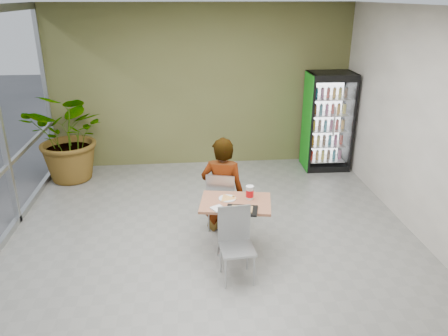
{
  "coord_description": "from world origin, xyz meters",
  "views": [
    {
      "loc": [
        -0.35,
        -5.17,
        3.34
      ],
      "look_at": [
        0.19,
        0.64,
        1.0
      ],
      "focal_mm": 35.0,
      "sensor_mm": 36.0,
      "label": 1
    }
  ],
  "objects_px": {
    "dining_table": "(235,216)",
    "seated_woman": "(223,194)",
    "chair_near": "(236,237)",
    "soda_cup": "(250,193)",
    "cafeteria_tray": "(242,210)",
    "beverage_fridge": "(328,121)",
    "chair_far": "(221,197)",
    "potted_plant": "(71,136)"
  },
  "relations": [
    {
      "from": "chair_far",
      "to": "potted_plant",
      "type": "xyz_separation_m",
      "value": [
        -2.61,
        2.22,
        0.32
      ]
    },
    {
      "from": "seated_woman",
      "to": "dining_table",
      "type": "bearing_deg",
      "value": 115.24
    },
    {
      "from": "chair_near",
      "to": "potted_plant",
      "type": "relative_size",
      "value": 0.53
    },
    {
      "from": "seated_woman",
      "to": "potted_plant",
      "type": "distance_m",
      "value": 3.43
    },
    {
      "from": "chair_near",
      "to": "cafeteria_tray",
      "type": "xyz_separation_m",
      "value": [
        0.11,
        0.29,
        0.22
      ]
    },
    {
      "from": "cafeteria_tray",
      "to": "beverage_fridge",
      "type": "relative_size",
      "value": 0.21
    },
    {
      "from": "potted_plant",
      "to": "dining_table",
      "type": "bearing_deg",
      "value": -45.43
    },
    {
      "from": "dining_table",
      "to": "potted_plant",
      "type": "xyz_separation_m",
      "value": [
        -2.75,
        2.8,
        0.33
      ]
    },
    {
      "from": "chair_far",
      "to": "cafeteria_tray",
      "type": "xyz_separation_m",
      "value": [
        0.19,
        -0.85,
        0.21
      ]
    },
    {
      "from": "beverage_fridge",
      "to": "chair_far",
      "type": "bearing_deg",
      "value": -132.97
    },
    {
      "from": "chair_far",
      "to": "beverage_fridge",
      "type": "relative_size",
      "value": 0.48
    },
    {
      "from": "chair_near",
      "to": "beverage_fridge",
      "type": "height_order",
      "value": "beverage_fridge"
    },
    {
      "from": "cafeteria_tray",
      "to": "potted_plant",
      "type": "height_order",
      "value": "potted_plant"
    },
    {
      "from": "soda_cup",
      "to": "cafeteria_tray",
      "type": "distance_m",
      "value": 0.38
    },
    {
      "from": "cafeteria_tray",
      "to": "chair_near",
      "type": "bearing_deg",
      "value": -111.29
    },
    {
      "from": "chair_near",
      "to": "seated_woman",
      "type": "bearing_deg",
      "value": 87.57
    },
    {
      "from": "seated_woman",
      "to": "chair_near",
      "type": "bearing_deg",
      "value": 106.88
    },
    {
      "from": "dining_table",
      "to": "chair_near",
      "type": "bearing_deg",
      "value": -96.67
    },
    {
      "from": "seated_woman",
      "to": "chair_far",
      "type": "bearing_deg",
      "value": 76.05
    },
    {
      "from": "chair_near",
      "to": "beverage_fridge",
      "type": "distance_m",
      "value": 4.22
    },
    {
      "from": "soda_cup",
      "to": "potted_plant",
      "type": "bearing_deg",
      "value": 137.25
    },
    {
      "from": "chair_near",
      "to": "seated_woman",
      "type": "xyz_separation_m",
      "value": [
        -0.05,
        1.18,
        0.04
      ]
    },
    {
      "from": "chair_near",
      "to": "potted_plant",
      "type": "height_order",
      "value": "potted_plant"
    },
    {
      "from": "dining_table",
      "to": "potted_plant",
      "type": "bearing_deg",
      "value": 134.57
    },
    {
      "from": "seated_woman",
      "to": "soda_cup",
      "type": "height_order",
      "value": "seated_woman"
    },
    {
      "from": "chair_near",
      "to": "potted_plant",
      "type": "bearing_deg",
      "value": 123.66
    },
    {
      "from": "chair_near",
      "to": "soda_cup",
      "type": "relative_size",
      "value": 4.87
    },
    {
      "from": "chair_near",
      "to": "beverage_fridge",
      "type": "relative_size",
      "value": 0.48
    },
    {
      "from": "dining_table",
      "to": "seated_woman",
      "type": "relative_size",
      "value": 0.59
    },
    {
      "from": "dining_table",
      "to": "soda_cup",
      "type": "bearing_deg",
      "value": 18.58
    },
    {
      "from": "chair_far",
      "to": "soda_cup",
      "type": "distance_m",
      "value": 0.68
    },
    {
      "from": "dining_table",
      "to": "seated_woman",
      "type": "xyz_separation_m",
      "value": [
        -0.12,
        0.62,
        0.04
      ]
    },
    {
      "from": "cafeteria_tray",
      "to": "beverage_fridge",
      "type": "xyz_separation_m",
      "value": [
        2.15,
        3.25,
        0.21
      ]
    },
    {
      "from": "soda_cup",
      "to": "potted_plant",
      "type": "xyz_separation_m",
      "value": [
        -2.95,
        2.73,
        0.03
      ]
    },
    {
      "from": "soda_cup",
      "to": "potted_plant",
      "type": "distance_m",
      "value": 4.02
    },
    {
      "from": "dining_table",
      "to": "soda_cup",
      "type": "relative_size",
      "value": 5.43
    },
    {
      "from": "seated_woman",
      "to": "potted_plant",
      "type": "bearing_deg",
      "value": -25.26
    },
    {
      "from": "soda_cup",
      "to": "beverage_fridge",
      "type": "distance_m",
      "value": 3.53
    },
    {
      "from": "seated_woman",
      "to": "cafeteria_tray",
      "type": "height_order",
      "value": "seated_woman"
    },
    {
      "from": "seated_woman",
      "to": "potted_plant",
      "type": "height_order",
      "value": "potted_plant"
    },
    {
      "from": "dining_table",
      "to": "seated_woman",
      "type": "height_order",
      "value": "seated_woman"
    },
    {
      "from": "soda_cup",
      "to": "cafeteria_tray",
      "type": "bearing_deg",
      "value": -113.82
    }
  ]
}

